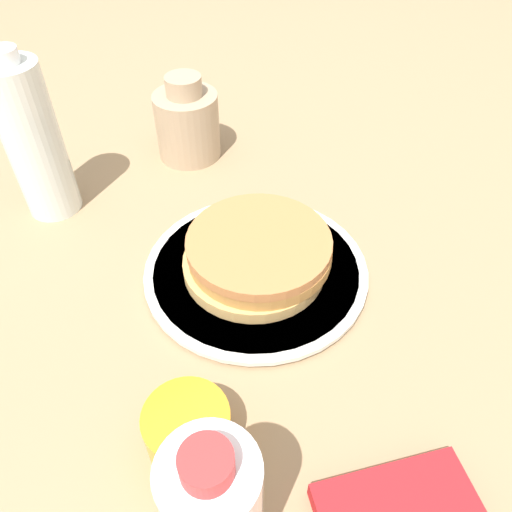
% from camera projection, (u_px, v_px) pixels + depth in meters
% --- Properties ---
extents(ground_plane, '(4.00, 4.00, 0.00)m').
position_uv_depth(ground_plane, '(261.00, 264.00, 0.66)').
color(ground_plane, '#9E7F5B').
extents(plate, '(0.28, 0.28, 0.01)m').
position_uv_depth(plate, '(256.00, 270.00, 0.64)').
color(plate, silver).
rests_on(plate, ground_plane).
extents(pancake_stack, '(0.18, 0.19, 0.05)m').
position_uv_depth(pancake_stack, '(258.00, 253.00, 0.62)').
color(pancake_stack, tan).
rests_on(pancake_stack, plate).
extents(juice_glass, '(0.08, 0.08, 0.06)m').
position_uv_depth(juice_glass, '(188.00, 430.00, 0.46)').
color(juice_glass, orange).
rests_on(juice_glass, ground_plane).
extents(cream_jug, '(0.10, 0.10, 0.14)m').
position_uv_depth(cream_jug, '(187.00, 123.00, 0.80)').
color(cream_jug, tan).
rests_on(cream_jug, ground_plane).
extents(water_bottle_mid, '(0.07, 0.07, 0.23)m').
position_uv_depth(water_bottle_mid, '(33.00, 141.00, 0.66)').
color(water_bottle_mid, silver).
rests_on(water_bottle_mid, ground_plane).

